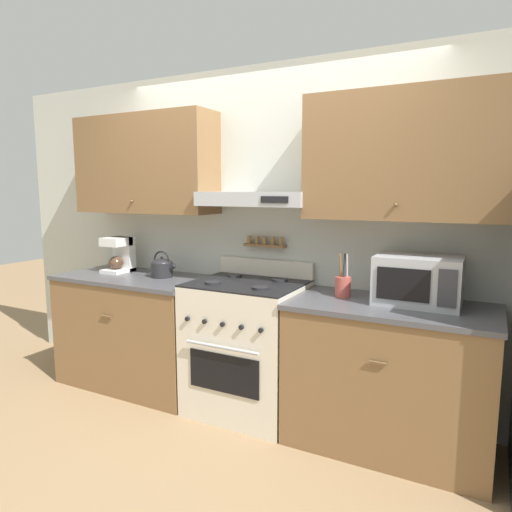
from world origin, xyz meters
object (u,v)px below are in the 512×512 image
at_px(tea_kettle, 162,267).
at_px(microwave, 418,280).
at_px(utensil_crock, 343,285).
at_px(stove_range, 247,346).
at_px(coffee_maker, 120,254).

relative_size(tea_kettle, microwave, 0.46).
bearing_deg(utensil_crock, stove_range, -174.71).
height_order(stove_range, tea_kettle, tea_kettle).
xyz_separation_m(stove_range, utensil_crock, (0.69, 0.06, 0.51)).
distance_m(microwave, utensil_crock, 0.47).
relative_size(stove_range, utensil_crock, 3.78).
bearing_deg(tea_kettle, utensil_crock, 0.00).
relative_size(tea_kettle, utensil_crock, 0.80).
xyz_separation_m(coffee_maker, utensil_crock, (1.99, -0.03, -0.08)).
distance_m(tea_kettle, utensil_crock, 1.51).
relative_size(microwave, utensil_crock, 1.75).
bearing_deg(stove_range, coffee_maker, 175.86).
bearing_deg(tea_kettle, microwave, 0.52).
height_order(tea_kettle, coffee_maker, coffee_maker).
distance_m(stove_range, coffee_maker, 1.43).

